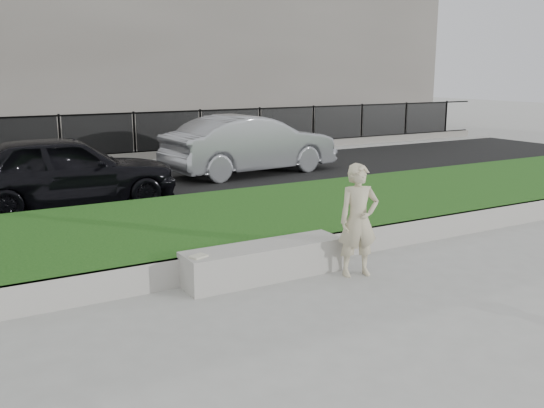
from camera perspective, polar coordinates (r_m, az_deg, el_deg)
ground at (r=7.95m, az=2.90°, el=-8.44°), size 90.00×90.00×0.00m
grass_bank at (r=10.41m, az=-6.10°, el=-2.27°), size 34.00×4.00×0.40m
grass_kerb at (r=8.72m, az=-0.81°, el=-5.11°), size 34.00×0.08×0.40m
street at (r=15.52m, az=-14.40°, el=1.61°), size 34.00×7.00×0.04m
far_pavement at (r=19.84m, az=-17.98°, el=3.80°), size 34.00×3.00×0.12m
iron_fence at (r=18.81m, az=-17.42°, el=4.88°), size 32.00×0.30×1.50m
building_facade at (r=26.62m, az=-22.10°, el=16.24°), size 34.00×10.00×10.00m
stone_bench at (r=8.45m, az=-0.77°, el=-5.42°), size 2.33×0.58×0.48m
man at (r=8.50m, az=8.14°, el=-1.53°), size 0.66×0.52×1.59m
book at (r=7.89m, az=-6.94°, el=-4.91°), size 0.26×0.22×0.02m
car_dark at (r=13.25m, az=-18.95°, el=2.99°), size 4.58×1.98×1.54m
car_silver at (r=16.76m, az=-2.02°, el=5.63°), size 5.04×2.19×1.61m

